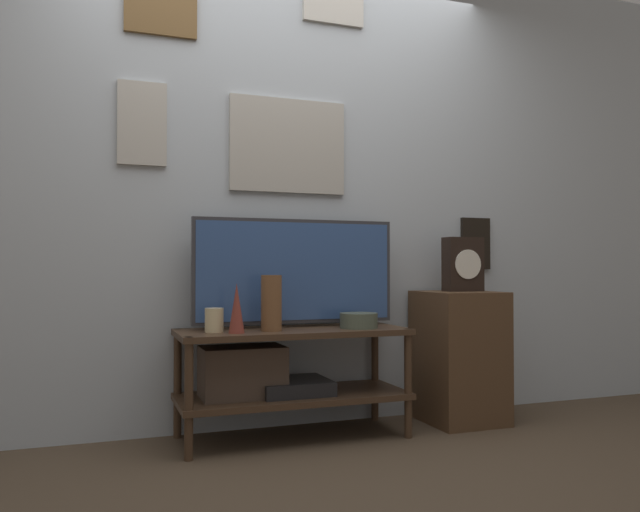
% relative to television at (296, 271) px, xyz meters
% --- Properties ---
extents(ground_plane, '(12.00, 12.00, 0.00)m').
position_rel_television_xyz_m(ground_plane, '(-0.05, -0.37, -0.84)').
color(ground_plane, '#4C3D2D').
extents(wall_back, '(6.40, 0.08, 2.70)m').
position_rel_television_xyz_m(wall_back, '(-0.05, 0.18, 0.52)').
color(wall_back, '#B2BCC6').
rests_on(wall_back, ground_plane).
extents(media_console, '(1.16, 0.46, 0.55)m').
position_rel_television_xyz_m(media_console, '(-0.14, -0.10, -0.50)').
color(media_console, '#422D1E').
rests_on(media_console, ground_plane).
extents(television, '(1.09, 0.05, 0.57)m').
position_rel_television_xyz_m(television, '(0.00, 0.00, 0.00)').
color(television, '#333338').
rests_on(television, media_console).
extents(vase_slim_bronze, '(0.08, 0.08, 0.24)m').
position_rel_television_xyz_m(vase_slim_bronze, '(-0.36, -0.21, -0.17)').
color(vase_slim_bronze, brown).
rests_on(vase_slim_bronze, media_console).
extents(vase_tall_ceramic, '(0.10, 0.10, 0.28)m').
position_rel_television_xyz_m(vase_tall_ceramic, '(-0.18, -0.16, -0.16)').
color(vase_tall_ceramic, brown).
rests_on(vase_tall_ceramic, media_console).
extents(vase_wide_bowl, '(0.20, 0.20, 0.08)m').
position_rel_television_xyz_m(vase_wide_bowl, '(0.29, -0.17, -0.25)').
color(vase_wide_bowl, '#4C5647').
rests_on(vase_wide_bowl, media_console).
extents(candle_jar, '(0.09, 0.09, 0.12)m').
position_rel_television_xyz_m(candle_jar, '(-0.45, -0.13, -0.23)').
color(candle_jar, beige).
rests_on(candle_jar, media_console).
extents(side_table, '(0.41, 0.44, 0.73)m').
position_rel_television_xyz_m(side_table, '(0.94, -0.09, -0.48)').
color(side_table, '#513823').
rests_on(side_table, ground_plane).
extents(mantel_clock, '(0.22, 0.11, 0.31)m').
position_rel_television_xyz_m(mantel_clock, '(0.98, -0.07, 0.04)').
color(mantel_clock, black).
rests_on(mantel_clock, side_table).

